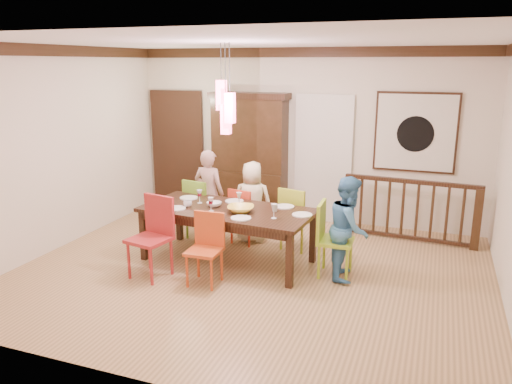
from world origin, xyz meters
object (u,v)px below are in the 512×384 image
(person_far_left, at_px, (209,193))
(person_end_right, at_px, (349,228))
(balustrade, at_px, (410,209))
(person_far_mid, at_px, (252,202))
(dining_table, at_px, (227,214))
(chair_far_left, at_px, (202,204))
(chair_end_right, at_px, (336,235))
(china_hutch, at_px, (250,156))

(person_far_left, relative_size, person_end_right, 1.05)
(balustrade, height_order, person_far_mid, person_far_mid)
(dining_table, relative_size, person_far_mid, 1.92)
(chair_far_left, height_order, person_end_right, person_end_right)
(dining_table, xyz_separation_m, person_far_left, (-0.69, 0.87, 0.01))
(chair_far_left, xyz_separation_m, chair_end_right, (2.24, -0.73, 0.01))
(balustrade, xyz_separation_m, person_far_left, (-2.97, -0.84, 0.19))
(person_far_mid, height_order, person_end_right, person_end_right)
(person_far_left, bearing_deg, person_end_right, 164.44)
(china_hutch, height_order, person_far_left, china_hutch)
(chair_end_right, xyz_separation_m, china_hutch, (-1.95, 2.03, 0.54))
(china_hutch, relative_size, balustrade, 1.07)
(chair_far_left, distance_m, person_far_left, 0.20)
(dining_table, distance_m, chair_end_right, 1.49)
(chair_end_right, distance_m, person_end_right, 0.19)
(chair_far_left, distance_m, china_hutch, 1.45)
(person_end_right, bearing_deg, china_hutch, 40.27)
(china_hutch, xyz_separation_m, person_far_mid, (0.50, -1.19, -0.47))
(china_hutch, xyz_separation_m, person_end_right, (2.10, -2.01, -0.43))
(dining_table, distance_m, balustrade, 2.85)
(china_hutch, bearing_deg, person_far_left, -100.78)
(dining_table, xyz_separation_m, person_end_right, (1.64, 0.04, -0.02))
(chair_end_right, xyz_separation_m, balustrade, (0.79, 1.69, -0.05))
(person_far_left, height_order, person_far_mid, person_far_left)
(china_hutch, bearing_deg, balustrade, -7.20)
(balustrade, height_order, person_end_right, person_end_right)
(dining_table, height_order, balustrade, balustrade)
(balustrade, height_order, person_far_left, person_far_left)
(person_far_left, bearing_deg, person_far_mid, -176.70)
(chair_far_left, bearing_deg, chair_end_right, 170.95)
(balustrade, xyz_separation_m, person_end_right, (-0.64, -1.67, 0.16))
(china_hutch, relative_size, person_end_right, 1.66)
(chair_end_right, height_order, balustrade, balustrade)
(chair_far_left, bearing_deg, dining_table, 144.18)
(chair_end_right, relative_size, person_far_mid, 0.77)
(china_hutch, relative_size, person_far_left, 1.58)
(china_hutch, height_order, person_far_mid, china_hutch)
(chair_far_left, height_order, chair_end_right, chair_end_right)
(person_far_mid, bearing_deg, person_far_left, -12.70)
(chair_far_left, xyz_separation_m, person_end_right, (2.39, -0.71, 0.12))
(person_end_right, bearing_deg, person_far_left, 64.41)
(chair_far_left, distance_m, chair_end_right, 2.35)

